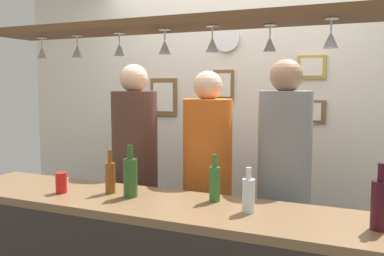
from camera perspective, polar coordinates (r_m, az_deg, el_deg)
back_wall at (r=3.61m, az=6.37°, el=0.91°), size 4.40×0.06×2.60m
overhead_glass_rack at (r=2.31m, az=-4.09°, el=13.80°), size 2.20×0.36×0.04m
hanging_wineglass_far_left at (r=2.85m, az=-19.78°, el=9.73°), size 0.07×0.07×0.13m
hanging_wineglass_left at (r=2.66m, az=-15.39°, el=10.16°), size 0.07×0.07×0.13m
hanging_wineglass_center_left at (r=2.48m, az=-9.87°, el=10.60°), size 0.07×0.07×0.13m
hanging_wineglass_center at (r=2.29m, az=-3.74°, el=11.07°), size 0.07×0.07×0.13m
hanging_wineglass_center_right at (r=2.15m, az=2.78°, el=11.39°), size 0.07×0.07×0.13m
hanging_wineglass_right at (r=2.15m, az=10.58°, el=11.31°), size 0.07×0.07×0.13m
hanging_wineglass_far_right at (r=2.01m, az=18.42°, el=11.49°), size 0.07×0.07×0.13m
person_left_brown_shirt at (r=3.16m, az=-7.79°, el=-4.07°), size 0.34×0.34×1.76m
person_middle_orange_shirt at (r=2.91m, az=2.12°, el=-5.61°), size 0.34×0.34×1.71m
person_right_grey_shirt at (r=2.76m, az=12.48°, el=-5.50°), size 0.34×0.34×1.77m
bottle_champagne_green at (r=2.43m, az=-8.42°, el=-6.57°), size 0.08×0.08×0.30m
bottle_beer_green_import at (r=2.32m, az=3.12°, el=-7.46°), size 0.06×0.06×0.26m
bottle_soda_clear at (r=2.14m, az=7.71°, el=-8.98°), size 0.06×0.06×0.23m
bottle_beer_amber_tall at (r=2.53m, az=-11.10°, el=-6.51°), size 0.06×0.06×0.26m
bottle_wine_dark_red at (r=2.05m, az=24.25°, el=-9.41°), size 0.08×0.08×0.30m
drink_can at (r=2.62m, az=-17.42°, el=-7.14°), size 0.07×0.07×0.12m
picture_frame_lower_pair at (r=3.43m, az=15.33°, el=2.19°), size 0.30×0.02×0.18m
picture_frame_caricature at (r=3.82m, az=-3.91°, el=4.24°), size 0.26×0.02×0.34m
picture_frame_upper_small at (r=3.42m, az=16.02°, el=8.01°), size 0.22×0.02×0.18m
picture_frame_crest at (r=3.59m, az=4.30°, el=5.86°), size 0.18×0.02×0.26m
wall_clock at (r=3.59m, az=4.75°, el=12.07°), size 0.22×0.03×0.22m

